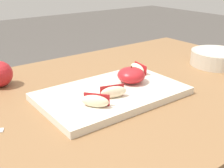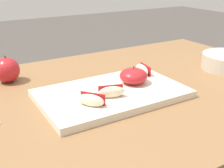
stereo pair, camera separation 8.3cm
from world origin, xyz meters
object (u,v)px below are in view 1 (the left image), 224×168
apple_wedge_front (137,69)px  apple_wedge_back (113,92)px  ceramic_fruit_bowl (217,58)px  cutting_board (112,94)px  apple_half_skin_up (131,75)px  apple_wedge_right (95,101)px

apple_wedge_front → apple_wedge_back: size_ratio=0.99×
ceramic_fruit_bowl → apple_wedge_back: bearing=-175.7°
cutting_board → ceramic_fruit_bowl: 0.51m
apple_wedge_front → ceramic_fruit_bowl: (0.35, -0.07, -0.01)m
apple_wedge_front → apple_wedge_back: 0.21m
apple_wedge_front → apple_half_skin_up: bearing=-144.2°
ceramic_fruit_bowl → apple_wedge_front: bearing=168.7°
cutting_board → apple_wedge_back: size_ratio=5.45×
apple_wedge_back → ceramic_fruit_bowl: 0.53m
apple_wedge_front → apple_wedge_right: bearing=-153.6°
cutting_board → ceramic_fruit_bowl: bearing=-0.2°
apple_half_skin_up → apple_wedge_right: size_ratio=1.20×
apple_half_skin_up → ceramic_fruit_bowl: bearing=-2.3°
apple_half_skin_up → apple_wedge_front: 0.09m
apple_wedge_back → apple_wedge_right: (-0.07, -0.02, 0.00)m
cutting_board → apple_wedge_back: 0.06m
cutting_board → apple_wedge_front: (0.16, 0.07, 0.03)m
ceramic_fruit_bowl → cutting_board: bearing=179.8°
apple_half_skin_up → apple_wedge_right: (-0.18, -0.08, -0.01)m
cutting_board → ceramic_fruit_bowl: size_ratio=2.14×
apple_wedge_back → ceramic_fruit_bowl: bearing=4.3°
apple_half_skin_up → apple_wedge_front: apple_half_skin_up is taller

